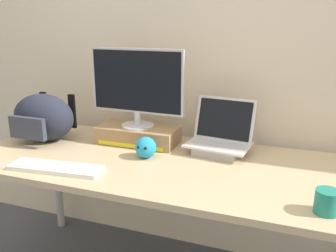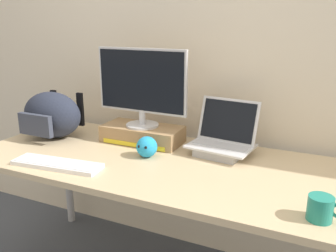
{
  "view_description": "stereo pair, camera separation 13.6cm",
  "coord_description": "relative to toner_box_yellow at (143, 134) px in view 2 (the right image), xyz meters",
  "views": [
    {
      "loc": [
        0.55,
        -1.52,
        1.41
      ],
      "look_at": [
        0.0,
        0.0,
        0.93
      ],
      "focal_mm": 38.14,
      "sensor_mm": 36.0,
      "label": 1
    },
    {
      "loc": [
        0.68,
        -1.47,
        1.41
      ],
      "look_at": [
        0.0,
        0.0,
        0.93
      ],
      "focal_mm": 38.14,
      "sensor_mm": 36.0,
      "label": 2
    }
  ],
  "objects": [
    {
      "name": "external_keyboard",
      "position": [
        -0.2,
        -0.48,
        -0.04
      ],
      "size": [
        0.45,
        0.17,
        0.02
      ],
      "rotation": [
        0.0,
        0.0,
        0.1
      ],
      "color": "white",
      "rests_on": "desk"
    },
    {
      "name": "toner_box_yellow",
      "position": [
        0.0,
        0.0,
        0.0
      ],
      "size": [
        0.45,
        0.22,
        0.09
      ],
      "color": "#9E7A51",
      "rests_on": "desk"
    },
    {
      "name": "coffee_mug",
      "position": [
        0.95,
        -0.47,
        -0.0
      ],
      "size": [
        0.13,
        0.09,
        0.09
      ],
      "color": "#1E7F70",
      "rests_on": "desk"
    },
    {
      "name": "back_wall",
      "position": [
        0.25,
        0.29,
        0.5
      ],
      "size": [
        7.0,
        0.1,
        2.6
      ],
      "primitive_type": "cube",
      "color": "beige",
      "rests_on": "ground"
    },
    {
      "name": "messenger_backpack",
      "position": [
        -0.52,
        -0.14,
        0.09
      ],
      "size": [
        0.37,
        0.29,
        0.27
      ],
      "rotation": [
        0.0,
        0.0,
        -0.01
      ],
      "color": "#232838",
      "rests_on": "desk"
    },
    {
      "name": "open_laptop",
      "position": [
        0.46,
        0.0,
        0.01
      ],
      "size": [
        0.34,
        0.27,
        0.27
      ],
      "rotation": [
        0.0,
        0.0,
        -0.12
      ],
      "color": "#ADADB2",
      "rests_on": "desk"
    },
    {
      "name": "plush_toy",
      "position": [
        0.13,
        -0.2,
        0.01
      ],
      "size": [
        0.11,
        0.11,
        0.11
      ],
      "color": "#2393CC",
      "rests_on": "desk"
    },
    {
      "name": "desktop_monitor",
      "position": [
        -0.0,
        -0.0,
        0.28
      ],
      "size": [
        0.54,
        0.18,
        0.43
      ],
      "rotation": [
        0.0,
        0.0,
        -0.03
      ],
      "color": "silver",
      "rests_on": "toner_box_yellow"
    },
    {
      "name": "desk",
      "position": [
        0.25,
        -0.21,
        -0.11
      ],
      "size": [
        2.0,
        0.8,
        0.75
      ],
      "color": "tan",
      "rests_on": "ground"
    }
  ]
}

